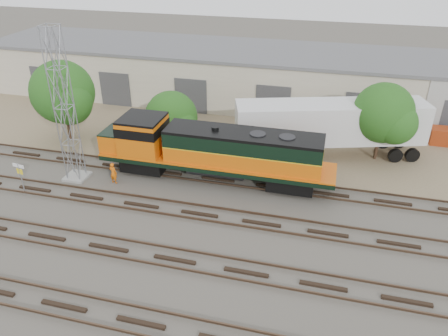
% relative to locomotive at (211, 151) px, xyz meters
% --- Properties ---
extents(ground, '(140.00, 140.00, 0.00)m').
position_rel_locomotive_xyz_m(ground, '(0.48, -6.00, -2.32)').
color(ground, '#47423A').
rests_on(ground, ground).
extents(dirt_strip, '(80.00, 16.00, 0.02)m').
position_rel_locomotive_xyz_m(dirt_strip, '(0.48, 9.00, -2.31)').
color(dirt_strip, '#726047').
rests_on(dirt_strip, ground).
extents(tracks, '(80.00, 20.40, 0.28)m').
position_rel_locomotive_xyz_m(tracks, '(0.48, -9.00, -2.24)').
color(tracks, black).
rests_on(tracks, ground).
extents(warehouse, '(58.40, 10.40, 5.30)m').
position_rel_locomotive_xyz_m(warehouse, '(0.52, 16.98, 0.33)').
color(warehouse, beige).
rests_on(warehouse, ground).
extents(locomotive, '(16.78, 2.94, 4.03)m').
position_rel_locomotive_xyz_m(locomotive, '(0.00, 0.00, 0.00)').
color(locomotive, black).
rests_on(locomotive, tracks).
extents(signal_tower, '(1.59, 1.59, 10.79)m').
position_rel_locomotive_xyz_m(signal_tower, '(-9.57, -2.27, 2.92)').
color(signal_tower, gray).
rests_on(signal_tower, ground).
extents(sign_post, '(0.96, 0.20, 2.36)m').
position_rel_locomotive_xyz_m(sign_post, '(-11.83, -5.15, -0.67)').
color(sign_post, gray).
rests_on(sign_post, ground).
extents(worker, '(0.64, 0.49, 1.59)m').
position_rel_locomotive_xyz_m(worker, '(-6.61, -2.23, -1.53)').
color(worker, '#DA5F0C').
rests_on(worker, ground).
extents(semi_trailer, '(14.70, 7.16, 4.46)m').
position_rel_locomotive_xyz_m(semi_trailer, '(8.18, 5.91, 0.49)').
color(semi_trailer, silver).
rests_on(semi_trailer, ground).
extents(dumpster_red, '(1.50, 1.40, 1.40)m').
position_rel_locomotive_xyz_m(dumpster_red, '(16.82, 10.58, -1.62)').
color(dumpster_red, '#943010').
rests_on(dumpster_red, ground).
extents(tree_west, '(5.46, 5.20, 6.80)m').
position_rel_locomotive_xyz_m(tree_west, '(-13.45, 3.41, 1.74)').
color(tree_west, '#382619').
rests_on(tree_west, ground).
extents(tree_mid, '(4.69, 4.46, 4.46)m').
position_rel_locomotive_xyz_m(tree_mid, '(-4.98, 5.67, -0.47)').
color(tree_mid, '#382619').
rests_on(tree_mid, ground).
extents(tree_east, '(4.77, 4.55, 6.14)m').
position_rel_locomotive_xyz_m(tree_east, '(11.80, 6.17, 1.42)').
color(tree_east, '#382619').
rests_on(tree_east, ground).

